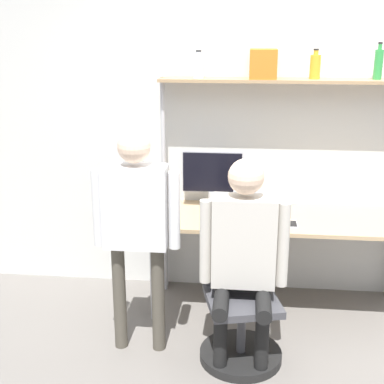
{
  "coord_description": "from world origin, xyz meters",
  "views": [
    {
      "loc": [
        -0.28,
        -3.57,
        2.17
      ],
      "look_at": [
        -0.63,
        -0.18,
        1.12
      ],
      "focal_mm": 50.0,
      "sensor_mm": 36.0,
      "label": 1
    }
  ],
  "objects_px": {
    "bottle_clear": "(199,66)",
    "office_chair": "(240,319)",
    "cell_phone": "(293,224)",
    "laptop": "(255,213)",
    "bottle_amber": "(315,66)",
    "bottle_green": "(378,64)",
    "person_standing": "(136,216)",
    "person_seated": "(244,247)",
    "monitor": "(212,176)",
    "storage_box": "(263,64)"
  },
  "relations": [
    {
      "from": "laptop",
      "to": "person_seated",
      "type": "xyz_separation_m",
      "value": [
        -0.07,
        -0.66,
        -0.01
      ]
    },
    {
      "from": "laptop",
      "to": "person_seated",
      "type": "relative_size",
      "value": 0.24
    },
    {
      "from": "person_seated",
      "to": "bottle_green",
      "type": "height_order",
      "value": "bottle_green"
    },
    {
      "from": "office_chair",
      "to": "storage_box",
      "type": "bearing_deg",
      "value": 83.18
    },
    {
      "from": "monitor",
      "to": "office_chair",
      "type": "xyz_separation_m",
      "value": [
        0.26,
        -0.89,
        -0.75
      ]
    },
    {
      "from": "bottle_clear",
      "to": "bottle_amber",
      "type": "bearing_deg",
      "value": 0.0
    },
    {
      "from": "cell_phone",
      "to": "person_seated",
      "type": "relative_size",
      "value": 0.11
    },
    {
      "from": "monitor",
      "to": "bottle_green",
      "type": "bearing_deg",
      "value": 1.57
    },
    {
      "from": "office_chair",
      "to": "bottle_amber",
      "type": "relative_size",
      "value": 4.15
    },
    {
      "from": "laptop",
      "to": "person_standing",
      "type": "height_order",
      "value": "person_standing"
    },
    {
      "from": "laptop",
      "to": "bottle_amber",
      "type": "height_order",
      "value": "bottle_amber"
    },
    {
      "from": "laptop",
      "to": "bottle_amber",
      "type": "relative_size",
      "value": 1.51
    },
    {
      "from": "office_chair",
      "to": "monitor",
      "type": "bearing_deg",
      "value": 106.25
    },
    {
      "from": "monitor",
      "to": "bottle_clear",
      "type": "bearing_deg",
      "value": 164.05
    },
    {
      "from": "monitor",
      "to": "cell_phone",
      "type": "bearing_deg",
      "value": -29.12
    },
    {
      "from": "bottle_amber",
      "to": "office_chair",
      "type": "bearing_deg",
      "value": -118.2
    },
    {
      "from": "laptop",
      "to": "storage_box",
      "type": "relative_size",
      "value": 1.49
    },
    {
      "from": "laptop",
      "to": "office_chair",
      "type": "xyz_separation_m",
      "value": [
        -0.08,
        -0.62,
        -0.55
      ]
    },
    {
      "from": "monitor",
      "to": "person_seated",
      "type": "relative_size",
      "value": 0.35
    },
    {
      "from": "cell_phone",
      "to": "storage_box",
      "type": "distance_m",
      "value": 1.22
    },
    {
      "from": "bottle_clear",
      "to": "office_chair",
      "type": "bearing_deg",
      "value": -67.87
    },
    {
      "from": "laptop",
      "to": "bottle_clear",
      "type": "relative_size",
      "value": 1.62
    },
    {
      "from": "laptop",
      "to": "person_standing",
      "type": "bearing_deg",
      "value": -143.05
    },
    {
      "from": "person_standing",
      "to": "bottle_green",
      "type": "xyz_separation_m",
      "value": [
        1.66,
        0.9,
        0.93
      ]
    },
    {
      "from": "cell_phone",
      "to": "storage_box",
      "type": "xyz_separation_m",
      "value": [
        -0.25,
        0.38,
        1.13
      ]
    },
    {
      "from": "laptop",
      "to": "cell_phone",
      "type": "bearing_deg",
      "value": -14.62
    },
    {
      "from": "laptop",
      "to": "person_standing",
      "type": "relative_size",
      "value": 0.21
    },
    {
      "from": "laptop",
      "to": "bottle_green",
      "type": "relative_size",
      "value": 1.24
    },
    {
      "from": "cell_phone",
      "to": "office_chair",
      "type": "distance_m",
      "value": 0.82
    },
    {
      "from": "office_chair",
      "to": "person_seated",
      "type": "height_order",
      "value": "person_seated"
    },
    {
      "from": "person_seated",
      "to": "bottle_amber",
      "type": "bearing_deg",
      "value": 63.35
    },
    {
      "from": "person_standing",
      "to": "bottle_green",
      "type": "bearing_deg",
      "value": 28.47
    },
    {
      "from": "monitor",
      "to": "bottle_green",
      "type": "distance_m",
      "value": 1.5
    },
    {
      "from": "cell_phone",
      "to": "bottle_amber",
      "type": "height_order",
      "value": "bottle_amber"
    },
    {
      "from": "person_standing",
      "to": "storage_box",
      "type": "xyz_separation_m",
      "value": [
        0.81,
        0.9,
        0.93
      ]
    },
    {
      "from": "person_seated",
      "to": "bottle_clear",
      "type": "height_order",
      "value": "bottle_clear"
    },
    {
      "from": "person_standing",
      "to": "person_seated",
      "type": "bearing_deg",
      "value": -5.83
    },
    {
      "from": "bottle_green",
      "to": "monitor",
      "type": "bearing_deg",
      "value": -178.43
    },
    {
      "from": "laptop",
      "to": "office_chair",
      "type": "bearing_deg",
      "value": -97.59
    },
    {
      "from": "laptop",
      "to": "office_chair",
      "type": "relative_size",
      "value": 0.36
    },
    {
      "from": "office_chair",
      "to": "bottle_clear",
      "type": "relative_size",
      "value": 4.44
    },
    {
      "from": "person_seated",
      "to": "monitor",
      "type": "bearing_deg",
      "value": 106.09
    },
    {
      "from": "monitor",
      "to": "office_chair",
      "type": "distance_m",
      "value": 1.2
    },
    {
      "from": "bottle_amber",
      "to": "bottle_green",
      "type": "relative_size",
      "value": 0.82
    },
    {
      "from": "person_standing",
      "to": "bottle_green",
      "type": "height_order",
      "value": "bottle_green"
    },
    {
      "from": "person_standing",
      "to": "bottle_clear",
      "type": "height_order",
      "value": "bottle_clear"
    },
    {
      "from": "cell_phone",
      "to": "bottle_clear",
      "type": "relative_size",
      "value": 0.73
    },
    {
      "from": "office_chair",
      "to": "bottle_amber",
      "type": "distance_m",
      "value": 1.93
    },
    {
      "from": "storage_box",
      "to": "laptop",
      "type": "bearing_deg",
      "value": -95.25
    },
    {
      "from": "bottle_amber",
      "to": "bottle_clear",
      "type": "distance_m",
      "value": 0.87
    }
  ]
}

